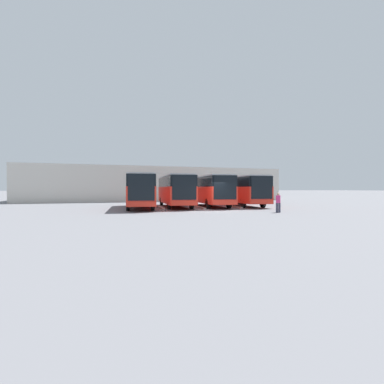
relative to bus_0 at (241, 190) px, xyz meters
The scene contains 10 objects.
ground_plane 8.23m from the bus_0, 44.70° to the left, with size 600.00×600.00×0.00m, color slate.
bus_0 is the anchor object (origin of this frame).
curb_divider_0 3.02m from the bus_0, 39.64° to the left, with size 0.24×5.42×0.15m, color #9E9E99.
bus_1 3.81m from the bus_0, ahead, with size 3.72×10.88×3.25m.
curb_divider_1 6.17m from the bus_0, 15.54° to the left, with size 0.24×5.42×0.15m, color #9E9E99.
bus_2 7.61m from the bus_0, ahead, with size 3.72×10.88×3.25m.
curb_divider_2 9.78m from the bus_0, ahead, with size 0.24×5.42×0.15m, color #9E9E99.
bus_3 11.43m from the bus_0, ahead, with size 3.72×10.88×3.25m.
pedestrian 9.53m from the bus_0, 79.68° to the left, with size 0.50×0.50×1.59m.
station_building 19.57m from the bus_0, 73.03° to the right, with size 40.40×13.02×5.27m.
Camera 1 is at (10.32, 24.09, 1.91)m, focal length 28.00 mm.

